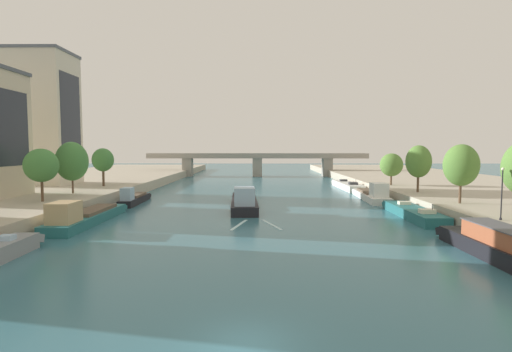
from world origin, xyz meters
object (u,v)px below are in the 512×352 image
(moored_boat_right_downstream, at_px, (413,212))
(tree_right_far, at_px, (461,165))
(moored_boat_left_midway, at_px, (134,198))
(tree_left_by_lamp, at_px, (103,160))
(tree_right_third, at_px, (419,162))
(lamppost_right_bank, at_px, (502,191))
(tree_left_third, at_px, (72,161))
(moored_boat_left_downstream, at_px, (85,216))
(tree_right_distant, at_px, (391,165))
(tree_left_second, at_px, (41,165))
(bridge_far, at_px, (257,161))
(barge_midriver, at_px, (244,201))
(moored_boat_right_second, at_px, (347,185))
(moored_boat_right_end, at_px, (505,248))
(moored_boat_right_far, at_px, (372,194))

(moored_boat_right_downstream, distance_m, tree_right_far, 7.88)
(moored_boat_left_midway, distance_m, tree_left_by_lamp, 12.81)
(tree_right_third, relative_size, lamppost_right_bank, 1.45)
(tree_left_by_lamp, bearing_deg, tree_left_third, -90.02)
(moored_boat_left_downstream, relative_size, tree_right_distant, 2.93)
(tree_left_second, distance_m, bridge_far, 74.61)
(barge_midriver, height_order, tree_left_second, tree_left_second)
(barge_midriver, bearing_deg, moored_boat_right_second, 52.46)
(lamppost_right_bank, bearing_deg, moored_boat_left_downstream, 170.01)
(tree_right_third, bearing_deg, tree_left_by_lamp, 170.06)
(moored_boat_right_end, xyz_separation_m, moored_boat_right_far, (0.25, 34.85, -0.19))
(moored_boat_right_downstream, relative_size, moored_boat_right_second, 0.89)
(tree_right_far, bearing_deg, bridge_far, 109.15)
(moored_boat_left_midway, height_order, bridge_far, bridge_far)
(moored_boat_left_downstream, bearing_deg, tree_left_second, 147.58)
(lamppost_right_bank, bearing_deg, tree_left_by_lamp, 147.35)
(moored_boat_right_end, height_order, lamppost_right_bank, lamppost_right_bank)
(barge_midriver, distance_m, tree_left_third, 25.70)
(moored_boat_right_downstream, distance_m, tree_left_by_lamp, 50.41)
(moored_boat_right_downstream, distance_m, moored_boat_right_far, 16.02)
(tree_right_far, bearing_deg, tree_left_by_lamp, 157.95)
(moored_boat_right_second, bearing_deg, moored_boat_right_downstream, -89.38)
(barge_midriver, distance_m, tree_left_by_lamp, 28.56)
(tree_right_third, bearing_deg, tree_left_second, -168.10)
(moored_boat_right_end, height_order, moored_boat_right_second, moored_boat_right_end)
(barge_midriver, bearing_deg, tree_right_far, -17.26)
(moored_boat_right_far, xyz_separation_m, tree_left_second, (-45.32, -15.91, 5.45))
(barge_midriver, distance_m, tree_right_far, 27.94)
(moored_boat_right_end, relative_size, tree_left_by_lamp, 2.38)
(tree_right_far, height_order, lamppost_right_bank, tree_right_far)
(tree_left_second, bearing_deg, moored_boat_left_midway, 55.88)
(tree_left_by_lamp, height_order, tree_right_far, tree_right_far)
(moored_boat_left_downstream, bearing_deg, moored_boat_left_midway, 88.87)
(moored_boat_right_downstream, xyz_separation_m, moored_boat_right_second, (-0.37, 33.93, 0.04))
(barge_midriver, xyz_separation_m, moored_boat_right_far, (20.60, 8.91, -0.10))
(moored_boat_right_second, distance_m, tree_left_by_lamp, 48.17)
(moored_boat_left_downstream, xyz_separation_m, moored_boat_right_far, (37.96, 20.58, 0.00))
(moored_boat_left_midway, bearing_deg, tree_right_distant, 13.99)
(barge_midriver, bearing_deg, tree_left_by_lamp, 153.27)
(moored_boat_right_far, height_order, tree_left_by_lamp, tree_left_by_lamp)
(tree_right_distant, height_order, bridge_far, tree_right_distant)
(tree_right_third, bearing_deg, bridge_far, 112.44)
(moored_boat_right_downstream, relative_size, tree_right_far, 2.12)
(tree_right_third, distance_m, bridge_far, 64.01)
(tree_right_distant, bearing_deg, tree_right_third, -89.07)
(tree_right_distant, bearing_deg, moored_boat_right_far, -130.35)
(lamppost_right_bank, relative_size, bridge_far, 0.07)
(moored_boat_right_second, distance_m, lamppost_right_bank, 46.15)
(moored_boat_right_second, relative_size, tree_left_by_lamp, 2.57)
(moored_boat_right_second, bearing_deg, tree_left_third, -150.98)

